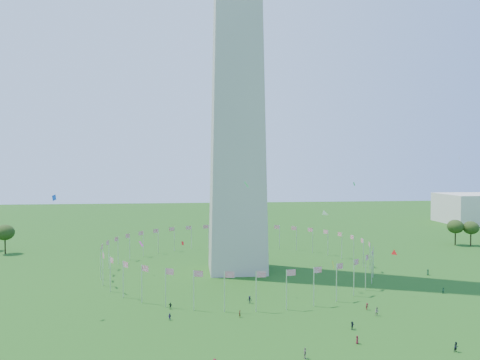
% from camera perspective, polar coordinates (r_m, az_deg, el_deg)
% --- Properties ---
extents(ground, '(600.00, 600.00, 0.00)m').
position_cam_1_polar(ground, '(97.80, 2.87, -17.51)').
color(ground, '#174510').
rests_on(ground, ground).
extents(flag_ring, '(80.24, 80.24, 9.00)m').
position_cam_1_polar(flag_ring, '(144.53, -0.35, -9.24)').
color(flag_ring, silver).
rests_on(flag_ring, ground).
extents(crowd, '(104.91, 69.46, 1.87)m').
position_cam_1_polar(crowd, '(95.14, 8.72, -17.57)').
color(crowd, '#5D1518').
rests_on(crowd, ground).
extents(kites_aloft, '(110.63, 79.67, 30.32)m').
position_cam_1_polar(kites_aloft, '(119.01, 7.94, -5.12)').
color(kites_aloft, white).
rests_on(kites_aloft, ground).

